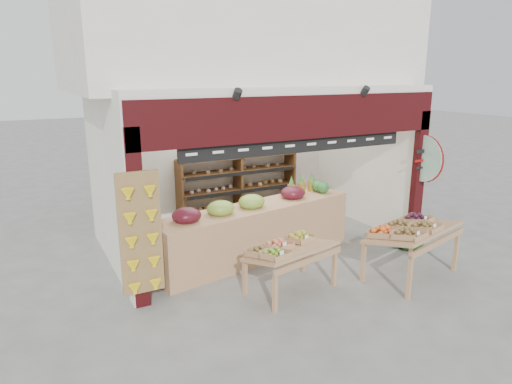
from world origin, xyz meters
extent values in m
plane|color=slate|center=(0.00, 0.00, 0.00)|extent=(60.00, 60.00, 0.00)
cube|color=white|center=(0.00, 2.29, 1.50)|extent=(5.76, 0.18, 3.00)
cube|color=white|center=(-2.79, 0.60, 1.50)|extent=(0.18, 3.38, 3.00)
cube|color=white|center=(2.79, 0.60, 1.50)|extent=(0.18, 3.38, 3.00)
cube|color=white|center=(0.00, 0.60, 3.06)|extent=(5.76, 3.38, 0.12)
cube|color=white|center=(0.00, 1.70, 4.20)|extent=(6.36, 4.60, 2.40)
cube|color=black|center=(0.00, -1.05, 2.65)|extent=(5.70, 0.14, 0.70)
cube|color=black|center=(-2.75, -1.05, 1.32)|extent=(0.22, 0.14, 2.65)
cube|color=black|center=(2.75, -1.05, 1.32)|extent=(0.22, 0.14, 2.65)
cube|color=black|center=(0.00, -1.02, 2.20)|extent=(4.20, 0.05, 0.26)
cylinder|color=white|center=(0.10, -0.95, 2.45)|extent=(0.34, 0.05, 0.34)
cube|color=olive|center=(-2.73, -1.14, 1.15)|extent=(0.60, 0.04, 1.80)
cylinder|color=#AEDBBF|center=(2.75, -1.14, 1.75)|extent=(0.04, 0.90, 0.90)
cylinder|color=maroon|center=(2.75, -1.16, 1.75)|extent=(0.01, 0.92, 0.92)
cube|color=brown|center=(-1.12, 1.97, 0.75)|extent=(0.05, 0.47, 1.50)
cube|color=brown|center=(0.29, 1.97, 0.75)|extent=(0.05, 0.47, 1.50)
cube|color=brown|center=(1.69, 1.97, 0.75)|extent=(0.05, 0.47, 1.50)
cube|color=brown|center=(0.29, 1.97, 0.33)|extent=(2.81, 0.47, 0.04)
cube|color=brown|center=(0.29, 1.97, 0.75)|extent=(2.81, 0.47, 0.04)
cube|color=brown|center=(0.29, 1.97, 1.17)|extent=(2.81, 0.47, 0.04)
cube|color=brown|center=(0.29, 1.97, 1.50)|extent=(2.81, 0.47, 0.04)
cone|color=olive|center=(-0.84, 1.97, 1.64)|extent=(0.32, 0.32, 0.28)
cone|color=olive|center=(-0.09, 1.97, 1.64)|extent=(0.32, 0.32, 0.28)
cone|color=olive|center=(0.66, 1.97, 1.64)|extent=(0.32, 0.32, 0.28)
cone|color=olive|center=(1.41, 1.97, 1.64)|extent=(0.32, 0.32, 0.28)
cube|color=silver|center=(-2.40, 1.88, 0.81)|extent=(0.71, 0.71, 1.63)
cube|color=beige|center=(-1.58, 0.25, 0.18)|extent=(0.49, 0.43, 0.35)
cube|color=beige|center=(-1.53, 0.25, 0.50)|extent=(0.45, 0.40, 0.29)
cube|color=#12461A|center=(-1.02, 0.34, 0.15)|extent=(0.46, 0.41, 0.29)
cube|color=beige|center=(-1.16, 0.72, 0.14)|extent=(0.42, 0.37, 0.27)
cube|color=tan|center=(-0.40, -0.24, 0.50)|extent=(4.07, 1.46, 1.00)
ellipsoid|color=#59141E|center=(-1.82, -0.49, 1.10)|extent=(0.49, 0.44, 0.27)
ellipsoid|color=#8CB23F|center=(-1.17, -0.38, 1.10)|extent=(0.49, 0.44, 0.27)
ellipsoid|color=#8CB23F|center=(-0.51, -0.26, 1.10)|extent=(0.49, 0.44, 0.27)
ellipsoid|color=#59141E|center=(0.47, -0.09, 1.10)|extent=(0.49, 0.44, 0.27)
cylinder|color=olive|center=(0.55, 0.10, 1.11)|extent=(0.15, 0.15, 0.22)
cylinder|color=olive|center=(0.83, 0.14, 1.11)|extent=(0.15, 0.15, 0.22)
cylinder|color=olive|center=(1.10, 0.19, 1.11)|extent=(0.15, 0.15, 0.22)
cube|color=tan|center=(-0.55, -1.67, 0.66)|extent=(1.56, 1.08, 0.21)
cube|color=tan|center=(-1.11, -2.15, 0.28)|extent=(0.07, 0.07, 0.56)
cube|color=tan|center=(0.15, -1.86, 0.28)|extent=(0.07, 0.07, 0.56)
cube|color=tan|center=(-1.26, -1.49, 0.28)|extent=(0.07, 0.07, 0.56)
cube|color=tan|center=(0.01, -1.20, 0.28)|extent=(0.07, 0.07, 0.56)
cube|color=tan|center=(1.52, -2.17, 0.79)|extent=(1.86, 1.33, 0.25)
cube|color=tan|center=(0.87, -2.77, 0.34)|extent=(0.07, 0.07, 0.69)
cube|color=tan|center=(2.38, -2.37, 0.34)|extent=(0.07, 0.07, 0.69)
cube|color=tan|center=(0.66, -1.97, 0.34)|extent=(0.07, 0.07, 0.69)
cube|color=tan|center=(2.17, -1.57, 0.34)|extent=(0.07, 0.07, 0.69)
sphere|color=#194C1E|center=(2.35, -1.29, 0.14)|extent=(0.27, 0.27, 0.27)
sphere|color=#194C1E|center=(2.65, -1.29, 0.14)|extent=(0.27, 0.27, 0.27)
sphere|color=#194C1E|center=(2.35, -1.00, 0.14)|extent=(0.27, 0.27, 0.27)
sphere|color=#194C1E|center=(2.65, -1.00, 0.14)|extent=(0.27, 0.27, 0.27)
sphere|color=#194C1E|center=(2.50, -1.14, 0.38)|extent=(0.27, 0.27, 0.27)
sphere|color=#194C1E|center=(2.50, -1.38, 0.14)|extent=(0.27, 0.27, 0.27)
sphere|color=#194C1E|center=(2.26, -1.14, 0.14)|extent=(0.27, 0.27, 0.27)
sphere|color=#194C1E|center=(2.35, -0.98, 0.38)|extent=(0.27, 0.27, 0.27)
sphere|color=#194C1E|center=(2.69, -1.11, 0.14)|extent=(0.27, 0.27, 0.27)
camera|label=1|loc=(-4.13, -7.26, 3.35)|focal=32.00mm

